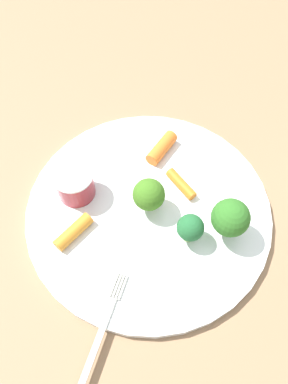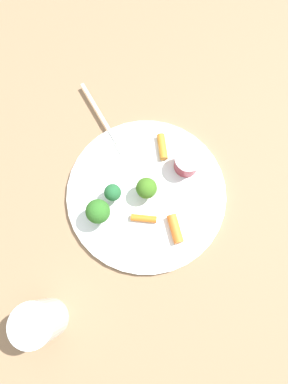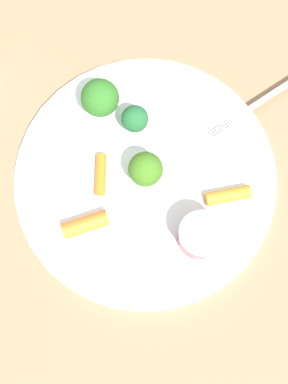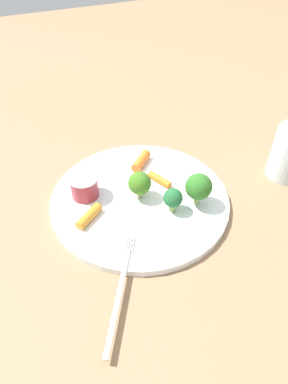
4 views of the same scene
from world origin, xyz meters
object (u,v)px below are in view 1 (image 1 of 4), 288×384
(broccoli_floret_0, at_px, (230,218))
(carrot_stick_0, at_px, (162,148))
(sauce_cup, at_px, (75,184))
(fork, at_px, (93,354))
(broccoli_floret_1, at_px, (147,199))
(carrot_stick_2, at_px, (181,184))
(broccoli_floret_2, at_px, (190,228))
(carrot_stick_1, at_px, (73,232))
(plate, at_px, (149,209))

(broccoli_floret_0, bearing_deg, carrot_stick_0, 17.27)
(sauce_cup, bearing_deg, fork, 176.48)
(broccoli_floret_0, xyz_separation_m, broccoli_floret_1, (0.05, 0.08, -0.01))
(carrot_stick_2, bearing_deg, broccoli_floret_1, 115.68)
(broccoli_floret_2, bearing_deg, fork, 127.31)
(broccoli_floret_2, bearing_deg, broccoli_floret_0, -94.47)
(broccoli_floret_2, xyz_separation_m, carrot_stick_1, (0.04, 0.13, -0.02))
(carrot_stick_1, bearing_deg, carrot_stick_2, -76.25)
(broccoli_floret_1, bearing_deg, broccoli_floret_2, -139.61)
(plate, xyz_separation_m, broccoli_floret_0, (-0.05, -0.08, 0.04))
(carrot_stick_1, distance_m, carrot_stick_2, 0.14)
(fork, bearing_deg, broccoli_floret_1, -32.13)
(broccoli_floret_1, bearing_deg, carrot_stick_1, 96.39)
(broccoli_floret_2, bearing_deg, broccoli_floret_1, 40.39)
(broccoli_floret_2, distance_m, carrot_stick_2, 0.07)
(broccoli_floret_0, relative_size, fork, 0.38)
(broccoli_floret_1, height_order, carrot_stick_2, broccoli_floret_1)
(carrot_stick_0, bearing_deg, plate, 154.39)
(broccoli_floret_0, height_order, carrot_stick_1, broccoli_floret_0)
(sauce_cup, relative_size, carrot_stick_2, 1.04)
(carrot_stick_1, bearing_deg, sauce_cup, -11.55)
(carrot_stick_0, distance_m, carrot_stick_1, 0.16)
(sauce_cup, xyz_separation_m, broccoli_floret_1, (-0.05, -0.08, 0.01))
(plate, bearing_deg, broccoli_floret_1, 143.35)
(broccoli_floret_1, bearing_deg, broccoli_floret_0, -120.68)
(broccoli_floret_0, distance_m, broccoli_floret_2, 0.04)
(fork, bearing_deg, broccoli_floret_0, -61.22)
(plate, bearing_deg, sauce_cup, 62.90)
(carrot_stick_1, height_order, carrot_stick_2, carrot_stick_1)
(broccoli_floret_1, relative_size, carrot_stick_1, 0.98)
(sauce_cup, distance_m, carrot_stick_1, 0.06)
(fork, bearing_deg, sauce_cup, -3.52)
(sauce_cup, height_order, fork, sauce_cup)
(broccoli_floret_2, distance_m, carrot_stick_0, 0.13)
(plate, distance_m, fork, 0.17)
(broccoli_floret_1, height_order, carrot_stick_1, broccoli_floret_1)
(carrot_stick_1, relative_size, fork, 0.32)
(broccoli_floret_1, bearing_deg, fork, 147.87)
(broccoli_floret_0, height_order, broccoli_floret_2, broccoli_floret_0)
(plate, height_order, fork, fork)
(plate, height_order, broccoli_floret_2, broccoli_floret_2)
(plate, distance_m, broccoli_floret_2, 0.07)
(sauce_cup, relative_size, carrot_stick_1, 0.96)
(sauce_cup, bearing_deg, broccoli_floret_1, -120.89)
(fork, bearing_deg, carrot_stick_2, -39.98)
(plate, bearing_deg, fork, 147.71)
(sauce_cup, height_order, broccoli_floret_0, broccoli_floret_0)
(carrot_stick_1, xyz_separation_m, fork, (-0.13, 0.00, -0.01))
(carrot_stick_2, xyz_separation_m, fork, (-0.17, 0.14, -0.00))
(plate, bearing_deg, broccoli_floret_0, -124.35)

